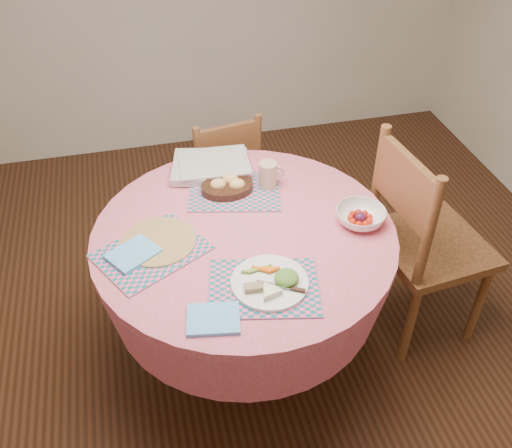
% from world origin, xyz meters
% --- Properties ---
extents(ground, '(4.00, 4.00, 0.00)m').
position_xyz_m(ground, '(0.00, 0.00, 0.00)').
color(ground, '#331C0F').
rests_on(ground, ground).
extents(dining_table, '(1.24, 1.24, 0.75)m').
position_xyz_m(dining_table, '(0.00, 0.00, 0.56)').
color(dining_table, pink).
rests_on(dining_table, ground).
extents(chair_right, '(0.52, 0.54, 1.05)m').
position_xyz_m(chair_right, '(0.82, -0.01, 0.55)').
color(chair_right, brown).
rests_on(chair_right, ground).
extents(chair_back, '(0.45, 0.44, 0.86)m').
position_xyz_m(chair_back, '(0.06, 0.83, 0.45)').
color(chair_back, brown).
rests_on(chair_back, ground).
extents(placemat_front, '(0.45, 0.38, 0.01)m').
position_xyz_m(placemat_front, '(0.00, -0.33, 0.75)').
color(placemat_front, '#146A71').
rests_on(placemat_front, dining_table).
extents(placemat_left, '(0.50, 0.46, 0.01)m').
position_xyz_m(placemat_left, '(-0.38, -0.04, 0.75)').
color(placemat_left, '#146A71').
rests_on(placemat_left, dining_table).
extents(placemat_back, '(0.46, 0.38, 0.01)m').
position_xyz_m(placemat_back, '(0.02, 0.28, 0.75)').
color(placemat_back, '#146A71').
rests_on(placemat_back, dining_table).
extents(wicker_trivet, '(0.30, 0.30, 0.01)m').
position_xyz_m(wicker_trivet, '(-0.35, 0.01, 0.76)').
color(wicker_trivet, '#AD7F4B').
rests_on(wicker_trivet, dining_table).
extents(napkin_near, '(0.20, 0.17, 0.01)m').
position_xyz_m(napkin_near, '(-0.21, -0.43, 0.76)').
color(napkin_near, '#63B7FF').
rests_on(napkin_near, dining_table).
extents(napkin_far, '(0.23, 0.22, 0.01)m').
position_xyz_m(napkin_far, '(-0.45, -0.04, 0.76)').
color(napkin_far, '#63B7FF').
rests_on(napkin_far, placemat_left).
extents(dinner_plate, '(0.28, 0.28, 0.05)m').
position_xyz_m(dinner_plate, '(0.03, -0.32, 0.77)').
color(dinner_plate, white).
rests_on(dinner_plate, placemat_front).
extents(bread_bowl, '(0.23, 0.23, 0.08)m').
position_xyz_m(bread_bowl, '(-0.01, 0.28, 0.78)').
color(bread_bowl, black).
rests_on(bread_bowl, placemat_back).
extents(latte_mug, '(0.12, 0.08, 0.12)m').
position_xyz_m(latte_mug, '(0.17, 0.28, 0.81)').
color(latte_mug, '#CCAD8C').
rests_on(latte_mug, placemat_back).
extents(fruit_bowl, '(0.25, 0.25, 0.06)m').
position_xyz_m(fruit_bowl, '(0.48, -0.06, 0.78)').
color(fruit_bowl, white).
rests_on(fruit_bowl, dining_table).
extents(newspaper_stack, '(0.39, 0.34, 0.04)m').
position_xyz_m(newspaper_stack, '(-0.05, 0.46, 0.78)').
color(newspaper_stack, silver).
rests_on(newspaper_stack, dining_table).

